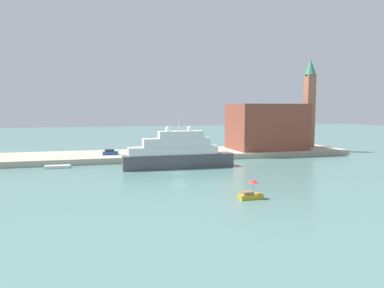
{
  "coord_description": "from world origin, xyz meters",
  "views": [
    {
      "loc": [
        -17.15,
        -73.25,
        13.56
      ],
      "look_at": [
        4.64,
        6.0,
        5.43
      ],
      "focal_mm": 34.02,
      "sensor_mm": 36.0,
      "label": 1
    }
  ],
  "objects_px": {
    "bell_tower": "(309,100)",
    "person_figure": "(131,152)",
    "large_yacht": "(177,153)",
    "harbor_building": "(266,126)",
    "parked_car": "(110,152)",
    "small_motorboat": "(251,193)",
    "mooring_bollard": "(185,153)",
    "work_barge": "(57,167)"
  },
  "relations": [
    {
      "from": "work_barge",
      "to": "bell_tower",
      "type": "relative_size",
      "value": 0.21
    },
    {
      "from": "mooring_bollard",
      "to": "parked_car",
      "type": "bearing_deg",
      "value": 164.89
    },
    {
      "from": "large_yacht",
      "to": "work_barge",
      "type": "distance_m",
      "value": 27.33
    },
    {
      "from": "harbor_building",
      "to": "person_figure",
      "type": "relative_size",
      "value": 12.9
    },
    {
      "from": "harbor_building",
      "to": "person_figure",
      "type": "height_order",
      "value": "harbor_building"
    },
    {
      "from": "large_yacht",
      "to": "harbor_building",
      "type": "bearing_deg",
      "value": 30.58
    },
    {
      "from": "large_yacht",
      "to": "small_motorboat",
      "type": "relative_size",
      "value": 7.2
    },
    {
      "from": "small_motorboat",
      "to": "parked_car",
      "type": "height_order",
      "value": "small_motorboat"
    },
    {
      "from": "large_yacht",
      "to": "mooring_bollard",
      "type": "bearing_deg",
      "value": 67.61
    },
    {
      "from": "small_motorboat",
      "to": "mooring_bollard",
      "type": "height_order",
      "value": "small_motorboat"
    },
    {
      "from": "harbor_building",
      "to": "large_yacht",
      "type": "bearing_deg",
      "value": -149.42
    },
    {
      "from": "work_barge",
      "to": "person_figure",
      "type": "distance_m",
      "value": 18.82
    },
    {
      "from": "large_yacht",
      "to": "parked_car",
      "type": "xyz_separation_m",
      "value": [
        -14.13,
        16.53,
        -1.25
      ]
    },
    {
      "from": "large_yacht",
      "to": "person_figure",
      "type": "relative_size",
      "value": 15.87
    },
    {
      "from": "harbor_building",
      "to": "parked_car",
      "type": "relative_size",
      "value": 5.2
    },
    {
      "from": "person_figure",
      "to": "small_motorboat",
      "type": "bearing_deg",
      "value": -73.46
    },
    {
      "from": "person_figure",
      "to": "work_barge",
      "type": "bearing_deg",
      "value": -156.85
    },
    {
      "from": "large_yacht",
      "to": "bell_tower",
      "type": "distance_m",
      "value": 52.7
    },
    {
      "from": "work_barge",
      "to": "harbor_building",
      "type": "xyz_separation_m",
      "value": [
        57.71,
        11.67,
        7.79
      ]
    },
    {
      "from": "bell_tower",
      "to": "work_barge",
      "type": "bearing_deg",
      "value": -169.63
    },
    {
      "from": "bell_tower",
      "to": "parked_car",
      "type": "bearing_deg",
      "value": -176.46
    },
    {
      "from": "parked_car",
      "to": "mooring_bollard",
      "type": "distance_m",
      "value": 19.52
    },
    {
      "from": "work_barge",
      "to": "parked_car",
      "type": "height_order",
      "value": "parked_car"
    },
    {
      "from": "parked_car",
      "to": "mooring_bollard",
      "type": "bearing_deg",
      "value": -15.11
    },
    {
      "from": "large_yacht",
      "to": "bell_tower",
      "type": "height_order",
      "value": "bell_tower"
    },
    {
      "from": "parked_car",
      "to": "bell_tower",
      "type": "bearing_deg",
      "value": 3.54
    },
    {
      "from": "small_motorboat",
      "to": "work_barge",
      "type": "relative_size",
      "value": 0.63
    },
    {
      "from": "large_yacht",
      "to": "work_barge",
      "type": "height_order",
      "value": "large_yacht"
    },
    {
      "from": "small_motorboat",
      "to": "work_barge",
      "type": "distance_m",
      "value": 48.16
    },
    {
      "from": "large_yacht",
      "to": "bell_tower",
      "type": "relative_size",
      "value": 0.93
    },
    {
      "from": "bell_tower",
      "to": "mooring_bollard",
      "type": "xyz_separation_m",
      "value": [
        -42.18,
        -8.86,
        -14.4
      ]
    },
    {
      "from": "small_motorboat",
      "to": "bell_tower",
      "type": "distance_m",
      "value": 68.0
    },
    {
      "from": "small_motorboat",
      "to": "person_figure",
      "type": "xyz_separation_m",
      "value": [
        -13.26,
        44.64,
        1.31
      ]
    },
    {
      "from": "bell_tower",
      "to": "person_figure",
      "type": "xyz_separation_m",
      "value": [
        -55.94,
        -6.03,
        -14.0
      ]
    },
    {
      "from": "small_motorboat",
      "to": "harbor_building",
      "type": "bearing_deg",
      "value": 60.91
    },
    {
      "from": "work_barge",
      "to": "bell_tower",
      "type": "bearing_deg",
      "value": 10.37
    },
    {
      "from": "large_yacht",
      "to": "person_figure",
      "type": "bearing_deg",
      "value": 122.36
    },
    {
      "from": "work_barge",
      "to": "harbor_building",
      "type": "height_order",
      "value": "harbor_building"
    },
    {
      "from": "small_motorboat",
      "to": "bell_tower",
      "type": "xyz_separation_m",
      "value": [
        42.69,
        50.67,
        15.32
      ]
    },
    {
      "from": "large_yacht",
      "to": "person_figure",
      "type": "height_order",
      "value": "large_yacht"
    },
    {
      "from": "parked_car",
      "to": "harbor_building",
      "type": "bearing_deg",
      "value": 2.57
    },
    {
      "from": "work_barge",
      "to": "bell_tower",
      "type": "distance_m",
      "value": 76.05
    }
  ]
}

